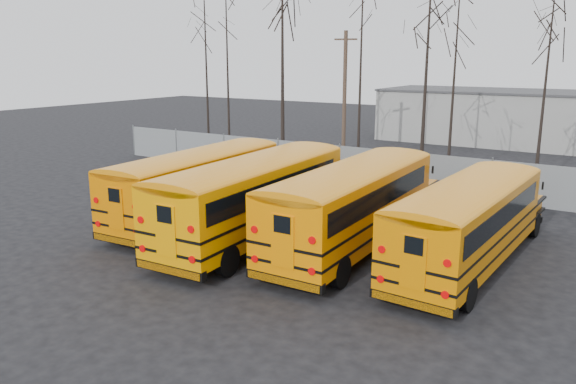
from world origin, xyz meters
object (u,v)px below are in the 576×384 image
Objects in this scene: bus_b at (258,191)px; bus_d at (471,217)px; utility_pole_left at (345,94)px; bus_c at (356,199)px; bus_a at (200,179)px.

bus_d is (7.40, 1.34, -0.15)m from bus_b.
utility_pole_left is at bearing 131.31° from bus_d.
utility_pole_left reaches higher than bus_b.
bus_c is 18.47m from utility_pole_left.
bus_d is at bearing -0.81° from bus_a.
bus_a is at bearing -174.69° from bus_d.
bus_a is 10.94m from bus_d.
bus_a is 7.01m from bus_c.
bus_c is at bearing -172.78° from bus_d.
bus_d is (10.93, 0.49, -0.05)m from bus_a.
bus_b is 1.09× the size of bus_d.
utility_pole_left is at bearing 104.17° from bus_b.
bus_a is at bearing -102.29° from utility_pole_left.
bus_d is at bearing -69.60° from utility_pole_left.
bus_a is 3.63m from bus_b.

